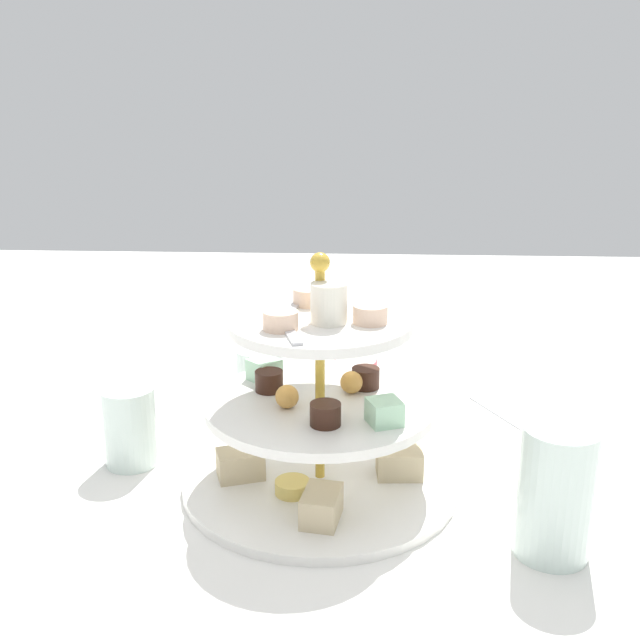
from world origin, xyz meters
name	(u,v)px	position (x,y,z in m)	size (l,w,h in m)	color
ground_plane	(320,484)	(0.00, 0.00, 0.00)	(2.40, 2.40, 0.00)	white
tiered_serving_stand	(320,421)	(0.00, 0.00, 0.07)	(0.29, 0.29, 0.25)	white
water_glass_tall_right	(556,492)	(0.11, 0.22, 0.06)	(0.07, 0.07, 0.12)	silver
water_glass_short_left	(260,375)	(-0.22, -0.09, 0.04)	(0.06, 0.06, 0.07)	silver
teacup_with_saucer	(356,377)	(-0.25, 0.04, 0.02)	(0.09, 0.09, 0.05)	white
butter_knife_right	(511,420)	(-0.17, 0.24, 0.00)	(0.17, 0.01, 0.00)	silver
water_glass_mid_back	(130,426)	(-0.04, -0.22, 0.05)	(0.06, 0.06, 0.09)	silver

